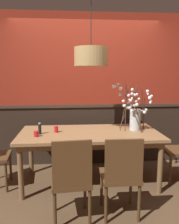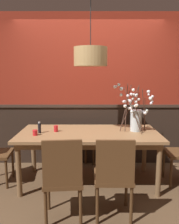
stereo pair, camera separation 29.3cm
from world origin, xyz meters
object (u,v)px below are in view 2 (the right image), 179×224
Objects in this scene: chair_near_side_right at (115,174)px; candle_holder_nearer_center at (57,128)px; condiment_bottle at (40,128)px; candle_holder_nearer_edge at (36,133)px; vase_with_blossoms at (136,116)px; chair_far_side_right at (105,133)px; dining_table at (90,137)px; pendant_lamp at (91,57)px; chair_far_side_left at (75,133)px; chair_near_side_left at (64,176)px.

chair_near_side_right is 1.22m from candle_holder_nearer_center.
condiment_bottle is at bearing -160.27° from candle_holder_nearer_center.
candle_holder_nearer_edge is 0.14m from condiment_bottle.
vase_with_blossoms is 4.30× the size of condiment_bottle.
chair_near_side_right is (-0.00, -1.78, 0.01)m from chair_far_side_right.
condiment_bottle reaches higher than chair_far_side_right.
condiment_bottle is (-0.70, -0.05, 0.16)m from dining_table.
vase_with_blossoms is at bearing 2.32° from candle_holder_nearer_center.
pendant_lamp is (0.73, 0.10, 0.99)m from condiment_bottle.
vase_with_blossoms reaches higher than chair_far_side_left.
vase_with_blossoms is 1.45m from candle_holder_nearer_edge.
chair_far_side_right is 5.72× the size of condiment_bottle.
candle_holder_nearer_edge is (-1.02, -1.08, 0.30)m from chair_far_side_right.
dining_table is 0.50m from candle_holder_nearer_center.
chair_far_side_right is at bearing 44.07° from condiment_bottle.
chair_near_side_right is 1.27m from candle_holder_nearer_edge.
chair_near_side_right is 1.14m from vase_with_blossoms.
chair_far_side_left is 1.63m from pendant_lamp.
candle_holder_nearer_center is (-0.48, 0.03, 0.13)m from dining_table.
chair_far_side_left is at bearing 77.07° from candle_holder_nearer_center.
pendant_lamp reaches higher than chair_far_side_left.
chair_near_side_left reaches higher than candle_holder_nearer_center.
chair_near_side_right is at bearing -40.23° from condiment_bottle.
dining_table is 0.94m from chair_near_side_right.
condiment_bottle is (-0.22, -0.08, 0.03)m from candle_holder_nearer_center.
pendant_lamp reaches higher than chair_near_side_right.
chair_near_side_left is at bearing -106.34° from dining_table.
pendant_lamp is at bearing 60.70° from dining_table.
chair_far_side_left is (-0.27, 0.93, -0.18)m from dining_table.
candle_holder_nearer_center is (-1.16, -0.05, -0.18)m from vase_with_blossoms.
vase_with_blossoms is (0.40, 0.96, 0.47)m from chair_near_side_right.
chair_far_side_left is at bearing 106.31° from dining_table.
chair_far_side_right is 0.96× the size of chair_near_side_left.
chair_far_side_right is at bearing 46.70° from candle_holder_nearer_edge.
dining_table is 2.20× the size of chair_far_side_left.
chair_near_side_left reaches higher than condiment_bottle.
candle_holder_nearer_center is 0.10× the size of pendant_lamp.
chair_near_side_left reaches higher than chair_far_side_right.
chair_near_side_left is at bearing -64.13° from condiment_bottle.
dining_table is 0.75m from vase_with_blossoms.
chair_far_side_left is (-0.55, 0.04, -0.00)m from chair_far_side_right.
vase_with_blossoms reaches higher than chair_near_side_right.
chair_far_side_left is at bearing 67.36° from candle_holder_nearer_edge.
pendant_lamp is (0.30, 0.98, 1.32)m from chair_near_side_left.
dining_table is 2.12× the size of chair_near_side_right.
pendant_lamp reaches higher than condiment_bottle.
chair_far_side_left is 1.24m from candle_holder_nearer_edge.
chair_far_side_right is 1.03m from vase_with_blossoms.
vase_with_blossoms reaches higher than chair_near_side_left.
vase_with_blossoms is at bearing 46.65° from chair_near_side_left.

